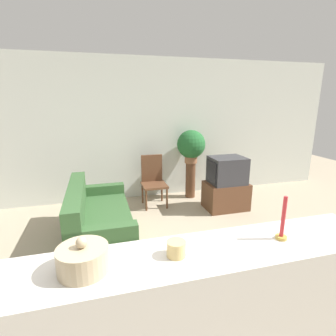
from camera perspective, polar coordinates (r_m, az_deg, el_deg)
wall_back at (r=5.11m, az=-10.06°, el=8.05°), size 9.00×0.06×2.70m
couch at (r=3.84m, az=-15.07°, el=-11.14°), size 0.81×1.66×0.79m
tv_stand at (r=4.86m, az=12.45°, el=-5.89°), size 0.74×0.51×0.48m
television at (r=4.71m, az=12.69°, el=-0.47°), size 0.61×0.49×0.47m
wooden_chair at (r=4.87m, az=-3.25°, el=-2.41°), size 0.44×0.44×0.93m
plant_stand at (r=5.29m, az=4.89°, el=-2.60°), size 0.19×0.19×0.71m
potted_plant at (r=5.12m, az=5.07°, el=5.02°), size 0.55×0.55×0.65m
foreground_counter at (r=1.91m, az=4.74°, el=-31.65°), size 2.46×0.44×1.07m
decorative_bowl at (r=1.46m, az=-18.02°, el=-18.29°), size 0.26×0.26×0.19m
candle_jar at (r=1.52m, az=1.81°, el=-17.14°), size 0.11×0.11×0.09m
candlestick at (r=1.80m, az=23.66°, el=-11.27°), size 0.07×0.07×0.28m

